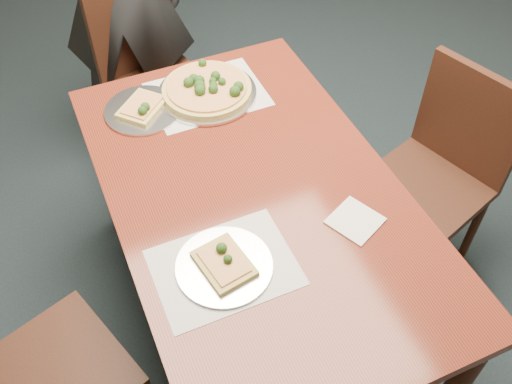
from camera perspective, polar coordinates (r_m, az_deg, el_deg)
name	(u,v)px	position (r m, az deg, el deg)	size (l,w,h in m)	color
ground	(278,229)	(2.68, 2.20, -3.73)	(8.00, 8.00, 0.00)	black
dining_table	(256,210)	(1.90, 0.00, -1.84)	(0.90, 1.50, 0.75)	#511A10
chair_far	(151,69)	(2.75, -10.43, 11.98)	(0.51, 0.51, 0.91)	black
chair_right	(441,167)	(2.34, 18.03, 2.37)	(0.53, 0.53, 0.91)	black
placemat_main	(207,94)	(2.19, -4.89, 9.73)	(0.42, 0.32, 0.00)	white
placemat_near	(224,267)	(1.65, -3.19, -7.53)	(0.40, 0.30, 0.00)	white
pizza_pan	(207,89)	(2.18, -4.89, 10.21)	(0.37, 0.37, 0.07)	silver
slice_plate_near	(224,265)	(1.64, -3.21, -7.25)	(0.28, 0.28, 0.06)	silver
slice_plate_far	(143,109)	(2.14, -11.27, 8.16)	(0.28, 0.28, 0.06)	silver
napkin	(355,221)	(1.77, 9.88, -2.84)	(0.14, 0.14, 0.01)	white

